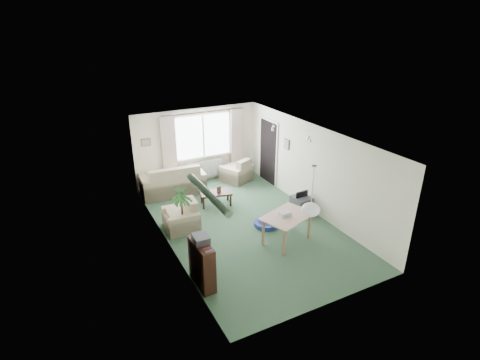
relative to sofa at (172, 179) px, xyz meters
name	(u,v)px	position (x,y,z in m)	size (l,w,h in m)	color
ground	(245,225)	(1.03, -2.75, -0.47)	(6.50, 6.50, 0.00)	#315239
window	(203,136)	(1.23, 0.48, 1.03)	(1.80, 0.03, 1.30)	white
curtain_rod	(203,112)	(1.23, 0.40, 1.80)	(2.60, 0.03, 0.03)	black
curtain_left	(169,149)	(0.08, 0.38, 0.80)	(0.45, 0.08, 2.00)	beige
curtain_right	(237,139)	(2.38, 0.38, 0.80)	(0.45, 0.08, 2.00)	beige
radiator	(205,169)	(1.23, 0.44, -0.07)	(1.20, 0.10, 0.55)	white
doorway	(268,152)	(3.01, -0.55, 0.53)	(0.03, 0.95, 2.00)	black
pendant_lamp	(311,210)	(1.23, -5.05, 1.01)	(0.36, 0.36, 0.36)	white
tinsel_garland	(208,193)	(-0.89, -5.05, 1.81)	(1.60, 1.60, 0.12)	#196626
bauble_cluster_a	(273,127)	(2.33, -1.85, 1.75)	(0.20, 0.20, 0.20)	silver
bauble_cluster_b	(309,137)	(2.63, -3.05, 1.75)	(0.20, 0.20, 0.20)	silver
wall_picture_back	(146,142)	(-0.57, 0.48, 1.08)	(0.28, 0.03, 0.22)	brown
wall_picture_right	(287,144)	(3.01, -1.55, 1.08)	(0.03, 0.24, 0.30)	brown
sofa	(172,179)	(0.00, 0.00, 0.00)	(1.86, 0.98, 0.93)	beige
armchair_corner	(236,169)	(2.14, -0.02, -0.08)	(0.86, 0.81, 0.77)	beige
armchair_left	(181,215)	(-0.47, -2.15, -0.09)	(0.84, 0.79, 0.75)	beige
coffee_table	(216,198)	(0.84, -1.32, -0.27)	(0.87, 0.48, 0.39)	black
photo_frame	(219,189)	(0.92, -1.35, 0.00)	(0.12, 0.02, 0.16)	brown
bookshelf	(202,264)	(-0.81, -4.41, 0.01)	(0.26, 0.77, 0.95)	black
hifi_box	(201,239)	(-0.79, -4.36, 0.55)	(0.28, 0.35, 0.14)	#36363A
houseplant	(182,209)	(-0.50, -2.36, 0.18)	(0.55, 0.55, 1.29)	#256020
dining_table	(287,229)	(1.54, -3.85, -0.13)	(1.07, 0.71, 0.67)	tan
gift_box	(285,214)	(1.48, -3.84, 0.26)	(0.25, 0.18, 0.12)	silver
tv_cube	(301,204)	(2.73, -2.79, -0.24)	(0.45, 0.49, 0.45)	#3D3C42
pet_bed	(266,224)	(1.49, -3.02, -0.40)	(0.62, 0.62, 0.12)	navy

